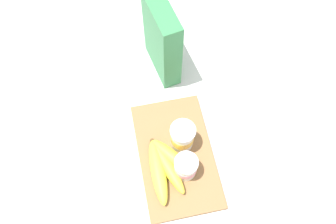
{
  "coord_description": "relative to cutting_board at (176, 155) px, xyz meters",
  "views": [
    {
      "loc": [
        0.29,
        -0.08,
        0.92
      ],
      "look_at": [
        -0.11,
        0.0,
        0.07
      ],
      "focal_mm": 35.04,
      "sensor_mm": 36.0,
      "label": 1
    }
  ],
  "objects": [
    {
      "name": "cutting_board",
      "position": [
        0.0,
        0.0,
        0.0
      ],
      "size": [
        0.35,
        0.21,
        0.02
      ],
      "primitive_type": "cube",
      "color": "olive",
      "rests_on": "ground_plane"
    },
    {
      "name": "yogurt_cup_back",
      "position": [
        0.05,
        0.02,
        0.05
      ],
      "size": [
        0.06,
        0.06,
        0.08
      ],
      "color": "white",
      "rests_on": "cutting_board"
    },
    {
      "name": "cereal_box",
      "position": [
        -0.32,
        0.02,
        0.12
      ],
      "size": [
        0.18,
        0.09,
        0.26
      ],
      "primitive_type": "cube",
      "rotation": [
        0.0,
        0.0,
        3.33
      ],
      "color": "#38844C",
      "rests_on": "ground_plane"
    },
    {
      "name": "ground_plane",
      "position": [
        0.0,
        0.0,
        -0.01
      ],
      "size": [
        2.4,
        2.4,
        0.0
      ],
      "primitive_type": "plane",
      "color": "silver"
    },
    {
      "name": "yogurt_cup_front",
      "position": [
        -0.03,
        0.02,
        0.06
      ],
      "size": [
        0.07,
        0.07,
        0.09
      ],
      "color": "white",
      "rests_on": "cutting_board"
    },
    {
      "name": "banana_bunch",
      "position": [
        0.03,
        -0.04,
        0.03
      ],
      "size": [
        0.2,
        0.13,
        0.04
      ],
      "color": "yellow",
      "rests_on": "cutting_board"
    }
  ]
}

